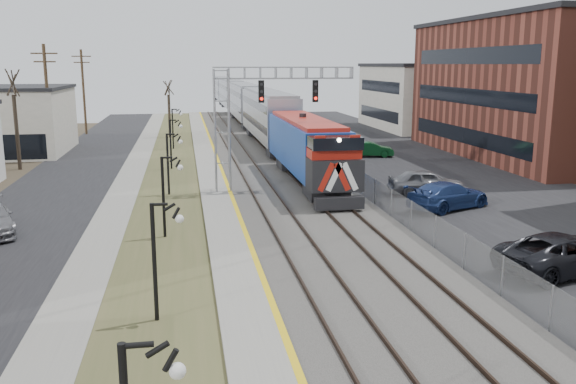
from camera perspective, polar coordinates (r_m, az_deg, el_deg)
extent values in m
cube|color=black|center=(47.70, -19.93, 1.17)|extent=(7.00, 120.00, 0.04)
cube|color=gray|center=(47.10, -14.54, 1.40)|extent=(2.00, 120.00, 0.08)
cube|color=#444A27|center=(46.93, -10.89, 1.52)|extent=(4.00, 120.00, 0.06)
cube|color=gray|center=(46.94, -7.23, 1.75)|extent=(2.00, 120.00, 0.24)
cube|color=#595651|center=(47.41, -1.19, 1.92)|extent=(8.00, 120.00, 0.20)
cube|color=black|center=(50.59, 12.39, 2.18)|extent=(16.00, 120.00, 0.04)
cube|color=gold|center=(46.97, -6.17, 1.94)|extent=(0.24, 120.00, 0.01)
cube|color=#2D2119|center=(47.06, -4.50, 2.03)|extent=(0.08, 120.00, 0.15)
cube|color=#2D2119|center=(47.22, -2.69, 2.08)|extent=(0.08, 120.00, 0.15)
cube|color=#2D2119|center=(47.50, -0.29, 2.15)|extent=(0.08, 120.00, 0.15)
cube|color=#2D2119|center=(47.76, 1.49, 2.20)|extent=(0.08, 120.00, 0.15)
cube|color=#123A94|center=(42.13, 1.90, 3.93)|extent=(3.00, 17.00, 4.25)
cube|color=black|center=(34.11, 4.82, -1.04)|extent=(2.80, 0.50, 0.70)
cube|color=#A6A8B0|center=(61.97, -1.89, 6.98)|extent=(3.00, 22.00, 5.33)
cube|color=#A6A8B0|center=(84.55, -4.03, 8.27)|extent=(3.00, 22.00, 5.33)
cube|color=#A6A8B0|center=(107.23, -5.27, 9.00)|extent=(3.00, 22.00, 5.33)
cube|color=#A6A8B0|center=(129.95, -6.08, 9.48)|extent=(3.00, 22.00, 5.33)
cube|color=gray|center=(39.49, -6.18, 5.56)|extent=(1.00, 1.00, 8.00)
cube|color=gray|center=(39.71, -0.43, 11.09)|extent=(9.00, 0.80, 0.80)
cube|color=black|center=(39.08, -2.52, 9.38)|extent=(0.35, 0.25, 1.40)
cube|color=black|center=(39.67, 2.57, 9.41)|extent=(0.35, 0.25, 1.40)
cylinder|color=black|center=(20.22, -12.39, -6.56)|extent=(0.14, 0.14, 4.00)
cylinder|color=black|center=(29.88, -11.58, -0.54)|extent=(0.14, 0.14, 4.00)
cylinder|color=black|center=(39.70, -11.17, 2.52)|extent=(0.14, 0.14, 4.00)
cylinder|color=black|center=(49.60, -10.92, 4.37)|extent=(0.14, 0.14, 4.00)
cylinder|color=black|center=(61.52, -10.73, 5.80)|extent=(0.14, 0.14, 4.00)
cylinder|color=#4C3823|center=(57.46, -21.54, 7.77)|extent=(0.28, 0.28, 10.00)
cylinder|color=#4C3823|center=(77.13, -18.57, 8.82)|extent=(0.28, 0.28, 10.00)
cube|color=gray|center=(48.09, 3.77, 2.88)|extent=(0.04, 120.00, 1.60)
cube|color=brown|center=(60.90, 23.30, 8.76)|extent=(16.00, 26.00, 12.00)
cube|color=beige|center=(83.10, 13.79, 8.58)|extent=(16.00, 18.00, 8.00)
cylinder|color=#382D23|center=(53.10, -24.03, 5.10)|extent=(0.30, 0.30, 5.95)
cylinder|color=#382D23|center=(71.44, -11.04, 6.97)|extent=(0.30, 0.30, 4.90)
imported|color=black|center=(27.02, 24.44, -5.32)|extent=(6.26, 3.95, 1.61)
imported|color=navy|center=(36.56, 14.75, -0.36)|extent=(5.90, 4.33, 1.59)
imported|color=slate|center=(40.23, 12.77, 0.87)|extent=(5.04, 2.55, 1.64)
imported|color=#0C3C19|center=(55.97, 7.76, 3.94)|extent=(4.27, 2.21, 1.34)
imported|color=slate|center=(59.28, 4.27, 4.52)|extent=(4.49, 2.12, 1.49)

